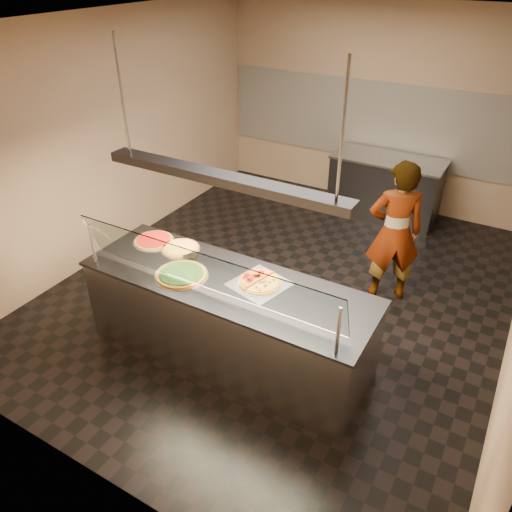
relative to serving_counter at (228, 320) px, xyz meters
The scene contains 20 objects.
ground 1.41m from the serving_counter, 92.18° to the left, with size 5.00×6.00×0.02m, color black.
ceiling 2.87m from the serving_counter, 92.18° to the left, with size 5.00×6.00×0.02m, color silver.
wall_back 4.46m from the serving_counter, 90.67° to the left, with size 5.00×0.02×3.00m, color tan.
wall_front 1.98m from the serving_counter, 91.72° to the right, with size 5.00×0.02×3.00m, color tan.
wall_left 3.06m from the serving_counter, 152.63° to the left, with size 0.02×6.00×3.00m, color tan.
tile_band 4.39m from the serving_counter, 90.67° to the left, with size 4.90×0.02×1.20m, color silver.
serving_counter is the anchor object (origin of this frame).
sneeze_guard 0.83m from the serving_counter, 90.00° to the right, with size 2.61×0.18×0.54m.
perforated_tray 0.57m from the serving_counter, 19.84° to the left, with size 0.56×0.56×0.01m.
half_pizza_pepperoni 0.55m from the serving_counter, 27.84° to the left, with size 0.28×0.42×0.05m.
half_pizza_sausage 0.64m from the serving_counter, 14.98° to the left, with size 0.28×0.42×0.04m.
pizza_spinach 0.65m from the serving_counter, 160.91° to the right, with size 0.51×0.51×0.03m.
pizza_cheese 0.90m from the serving_counter, 161.00° to the left, with size 0.40×0.40×0.03m.
pizza_tomato 1.18m from the serving_counter, 167.60° to the left, with size 0.42×0.42×0.03m.
pizza_spatula 0.81m from the serving_counter, 159.55° to the left, with size 0.22×0.22×0.02m.
prep_table 3.89m from the serving_counter, 84.88° to the left, with size 1.63×0.74×0.93m.
worker 2.15m from the serving_counter, 60.24° to the left, with size 0.62×0.41×1.70m, color #2A282F.
heat_lamp_housing 1.48m from the serving_counter, ahead, with size 2.30×0.18×0.08m, color #303034.
lamp_rod_left 2.26m from the serving_counter, behind, with size 0.02×0.02×1.01m, color #B7B7BC.
lamp_rod_right 2.26m from the serving_counter, ahead, with size 0.02×0.02×1.01m, color #B7B7BC.
Camera 1 is at (2.21, -4.50, 3.56)m, focal length 35.00 mm.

